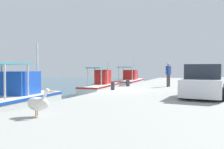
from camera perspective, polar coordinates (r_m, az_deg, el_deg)
quay_pier at (r=14.31m, az=17.74°, el=-5.67°), size 36.00×10.00×0.80m
fishing_boat_second at (r=11.91m, az=-22.44°, el=-5.79°), size 5.44×2.47×3.50m
fishing_boat_third at (r=20.70m, az=-2.69°, el=-2.63°), size 6.03×2.16×2.69m
fishing_boat_fourth at (r=26.62m, az=4.06°, el=-1.63°), size 6.43×2.47×3.27m
pelican at (r=7.41m, az=-17.06°, el=-6.36°), size 0.49×0.97×0.82m
fisherman_standing at (r=18.02m, az=13.18°, el=0.25°), size 0.56×0.35×1.75m
parked_car at (r=12.47m, az=20.86°, el=-1.65°), size 4.21×2.10×1.57m
mooring_bollard_nearest at (r=15.07m, az=0.17°, el=-2.72°), size 0.24×0.24×0.50m
mooring_bollard_second at (r=17.93m, az=3.75°, el=-2.06°), size 0.27×0.27×0.46m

